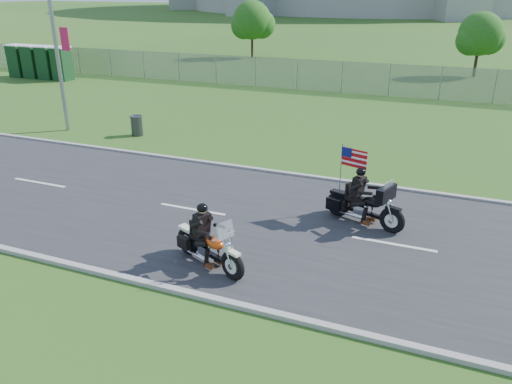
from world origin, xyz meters
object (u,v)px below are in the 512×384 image
at_px(porta_toilet_b, 47,63).
at_px(trash_can, 137,126).
at_px(motorcycle_follow, 364,206).
at_px(motorcycle_lead, 208,247).
at_px(porta_toilet_d, 18,61).
at_px(streetlight, 54,4).
at_px(porta_toilet_a, 62,64).
at_px(porta_toilet_c, 32,62).

relative_size(porta_toilet_b, trash_can, 2.57).
bearing_deg(motorcycle_follow, motorcycle_lead, -110.65).
distance_m(porta_toilet_d, trash_can, 20.71).
distance_m(streetlight, porta_toilet_b, 16.33).
bearing_deg(streetlight, porta_toilet_a, 132.91).
height_order(porta_toilet_d, motorcycle_follow, porta_toilet_d).
distance_m(porta_toilet_b, motorcycle_follow, 30.87).
xyz_separation_m(porta_toilet_b, motorcycle_follow, (26.40, -16.00, -0.58)).
distance_m(streetlight, porta_toilet_d, 18.40).
bearing_deg(motorcycle_follow, porta_toilet_a, 165.90).
distance_m(streetlight, porta_toilet_a, 15.39).
height_order(porta_toilet_d, motorcycle_lead, porta_toilet_d).
bearing_deg(porta_toilet_d, trash_can, -30.63).
bearing_deg(motorcycle_lead, streetlight, 166.32).
height_order(motorcycle_lead, trash_can, motorcycle_lead).
xyz_separation_m(porta_toilet_d, trash_can, (17.81, -10.54, -0.70)).
relative_size(streetlight, porta_toilet_d, 4.35).
distance_m(porta_toilet_a, porta_toilet_c, 2.80).
height_order(motorcycle_follow, trash_can, motorcycle_follow).
bearing_deg(streetlight, motorcycle_follow, -19.20).
xyz_separation_m(porta_toilet_a, porta_toilet_c, (-2.80, 0.00, 0.00)).
relative_size(streetlight, trash_can, 11.18).
bearing_deg(porta_toilet_a, streetlight, -47.09).
relative_size(porta_toilet_a, porta_toilet_c, 1.00).
bearing_deg(trash_can, porta_toilet_b, 144.91).
bearing_deg(porta_toilet_c, porta_toilet_b, 0.00).
bearing_deg(porta_toilet_b, porta_toilet_a, 0.00).
xyz_separation_m(streetlight, motorcycle_follow, (14.98, -5.22, -5.07)).
height_order(porta_toilet_a, porta_toilet_c, same).
distance_m(streetlight, trash_can, 6.32).
xyz_separation_m(porta_toilet_c, porta_toilet_d, (-1.40, 0.00, 0.00)).
distance_m(motorcycle_lead, trash_can, 12.42).
height_order(streetlight, porta_toilet_d, streetlight).
xyz_separation_m(streetlight, trash_can, (3.59, 0.24, -5.19)).
bearing_deg(motorcycle_follow, streetlight, 179.31).
height_order(porta_toilet_a, trash_can, porta_toilet_a).
bearing_deg(motorcycle_lead, trash_can, 155.44).
height_order(porta_toilet_b, porta_toilet_d, same).
height_order(streetlight, porta_toilet_b, streetlight).
xyz_separation_m(porta_toilet_a, porta_toilet_d, (-4.20, 0.00, 0.00)).
relative_size(porta_toilet_c, motorcycle_follow, 0.95).
height_order(motorcycle_lead, motorcycle_follow, motorcycle_follow).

